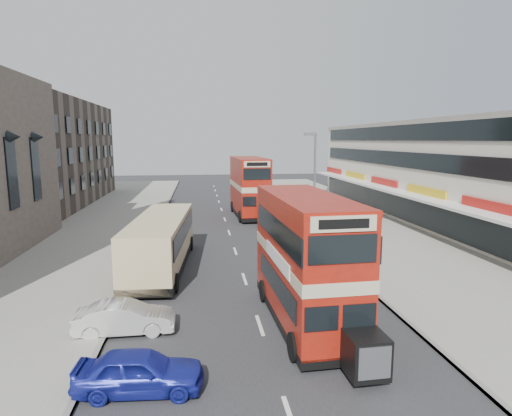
{
  "coord_description": "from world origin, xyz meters",
  "views": [
    {
      "loc": [
        -2.35,
        -14.49,
        7.57
      ],
      "look_at": [
        0.37,
        5.93,
        4.28
      ],
      "focal_mm": 30.04,
      "sensor_mm": 36.0,
      "label": 1
    }
  ],
  "objects_px": {
    "bus_main": "(306,259)",
    "pedestrian_far": "(298,200)",
    "car_left_near": "(139,371)",
    "bus_second": "(250,187)",
    "car_right_b": "(293,221)",
    "car_right_a": "(293,235)",
    "car_left_front": "(125,318)",
    "cyclist": "(277,222)",
    "coach": "(161,241)",
    "street_lamp": "(314,176)",
    "pedestrian_near": "(340,236)"
  },
  "relations": [
    {
      "from": "coach",
      "to": "pedestrian_far",
      "type": "height_order",
      "value": "coach"
    },
    {
      "from": "bus_main",
      "to": "car_right_a",
      "type": "bearing_deg",
      "value": -102.69
    },
    {
      "from": "bus_second",
      "to": "car_right_a",
      "type": "relative_size",
      "value": 2.46
    },
    {
      "from": "pedestrian_near",
      "to": "coach",
      "type": "bearing_deg",
      "value": 8.37
    },
    {
      "from": "car_left_front",
      "to": "pedestrian_far",
      "type": "bearing_deg",
      "value": -26.15
    },
    {
      "from": "pedestrian_near",
      "to": "car_left_near",
      "type": "bearing_deg",
      "value": 47.94
    },
    {
      "from": "coach",
      "to": "car_right_a",
      "type": "relative_size",
      "value": 2.64
    },
    {
      "from": "car_right_b",
      "to": "cyclist",
      "type": "bearing_deg",
      "value": -60.02
    },
    {
      "from": "coach",
      "to": "car_right_b",
      "type": "bearing_deg",
      "value": 49.52
    },
    {
      "from": "car_right_a",
      "to": "cyclist",
      "type": "height_order",
      "value": "cyclist"
    },
    {
      "from": "coach",
      "to": "car_right_b",
      "type": "xyz_separation_m",
      "value": [
        10.2,
        10.31,
        -1.08
      ]
    },
    {
      "from": "bus_main",
      "to": "car_right_a",
      "type": "relative_size",
      "value": 2.26
    },
    {
      "from": "bus_second",
      "to": "pedestrian_near",
      "type": "relative_size",
      "value": 6.49
    },
    {
      "from": "pedestrian_near",
      "to": "pedestrian_far",
      "type": "xyz_separation_m",
      "value": [
        0.97,
        17.12,
        0.08
      ]
    },
    {
      "from": "car_right_b",
      "to": "pedestrian_near",
      "type": "distance_m",
      "value": 7.48
    },
    {
      "from": "car_left_front",
      "to": "coach",
      "type": "bearing_deg",
      "value": -5.48
    },
    {
      "from": "cyclist",
      "to": "pedestrian_near",
      "type": "bearing_deg",
      "value": -54.35
    },
    {
      "from": "bus_second",
      "to": "car_left_front",
      "type": "bearing_deg",
      "value": 70.25
    },
    {
      "from": "coach",
      "to": "cyclist",
      "type": "height_order",
      "value": "coach"
    },
    {
      "from": "street_lamp",
      "to": "pedestrian_near",
      "type": "bearing_deg",
      "value": -80.03
    },
    {
      "from": "street_lamp",
      "to": "pedestrian_far",
      "type": "relative_size",
      "value": 4.67
    },
    {
      "from": "coach",
      "to": "street_lamp",
      "type": "bearing_deg",
      "value": 37.68
    },
    {
      "from": "pedestrian_far",
      "to": "cyclist",
      "type": "height_order",
      "value": "cyclist"
    },
    {
      "from": "car_left_near",
      "to": "car_left_front",
      "type": "xyz_separation_m",
      "value": [
        -1.1,
        4.16,
        -0.02
      ]
    },
    {
      "from": "bus_second",
      "to": "car_left_front",
      "type": "height_order",
      "value": "bus_second"
    },
    {
      "from": "street_lamp",
      "to": "car_left_near",
      "type": "distance_m",
      "value": 23.23
    },
    {
      "from": "car_right_a",
      "to": "cyclist",
      "type": "xyz_separation_m",
      "value": [
        -0.51,
        3.78,
        0.21
      ]
    },
    {
      "from": "bus_main",
      "to": "pedestrian_far",
      "type": "xyz_separation_m",
      "value": [
        6.35,
        28.73,
        -1.71
      ]
    },
    {
      "from": "car_right_b",
      "to": "cyclist",
      "type": "xyz_separation_m",
      "value": [
        -1.55,
        -1.19,
        0.2
      ]
    },
    {
      "from": "car_right_a",
      "to": "car_left_near",
      "type": "bearing_deg",
      "value": -23.91
    },
    {
      "from": "bus_second",
      "to": "car_left_front",
      "type": "xyz_separation_m",
      "value": [
        -7.96,
        -25.51,
        -2.33
      ]
    },
    {
      "from": "car_left_near",
      "to": "pedestrian_far",
      "type": "bearing_deg",
      "value": -16.98
    },
    {
      "from": "coach",
      "to": "car_right_a",
      "type": "bearing_deg",
      "value": 34.46
    },
    {
      "from": "coach",
      "to": "pedestrian_near",
      "type": "distance_m",
      "value": 12.36
    },
    {
      "from": "car_left_near",
      "to": "cyclist",
      "type": "height_order",
      "value": "cyclist"
    },
    {
      "from": "car_left_front",
      "to": "car_right_b",
      "type": "relative_size",
      "value": 0.86
    },
    {
      "from": "car_right_a",
      "to": "car_right_b",
      "type": "height_order",
      "value": "car_right_b"
    },
    {
      "from": "bus_main",
      "to": "car_right_a",
      "type": "distance_m",
      "value": 14.3
    },
    {
      "from": "bus_main",
      "to": "car_right_b",
      "type": "xyz_separation_m",
      "value": [
        3.62,
        18.87,
        -2.11
      ]
    },
    {
      "from": "car_right_b",
      "to": "cyclist",
      "type": "distance_m",
      "value": 1.96
    },
    {
      "from": "car_right_b",
      "to": "pedestrian_near",
      "type": "xyz_separation_m",
      "value": [
        1.75,
        -7.27,
        0.32
      ]
    },
    {
      "from": "pedestrian_far",
      "to": "cyclist",
      "type": "distance_m",
      "value": 11.84
    },
    {
      "from": "bus_main",
      "to": "bus_second",
      "type": "height_order",
      "value": "bus_second"
    },
    {
      "from": "bus_main",
      "to": "cyclist",
      "type": "relative_size",
      "value": 4.18
    },
    {
      "from": "bus_main",
      "to": "coach",
      "type": "bearing_deg",
      "value": -54.64
    },
    {
      "from": "bus_second",
      "to": "car_right_b",
      "type": "distance_m",
      "value": 7.6
    },
    {
      "from": "car_left_near",
      "to": "pedestrian_near",
      "type": "height_order",
      "value": "pedestrian_near"
    },
    {
      "from": "bus_main",
      "to": "car_left_near",
      "type": "distance_m",
      "value": 7.75
    },
    {
      "from": "coach",
      "to": "pedestrian_near",
      "type": "xyz_separation_m",
      "value": [
        11.95,
        3.04,
        -0.76
      ]
    },
    {
      "from": "car_left_front",
      "to": "cyclist",
      "type": "bearing_deg",
      "value": -28.63
    }
  ]
}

